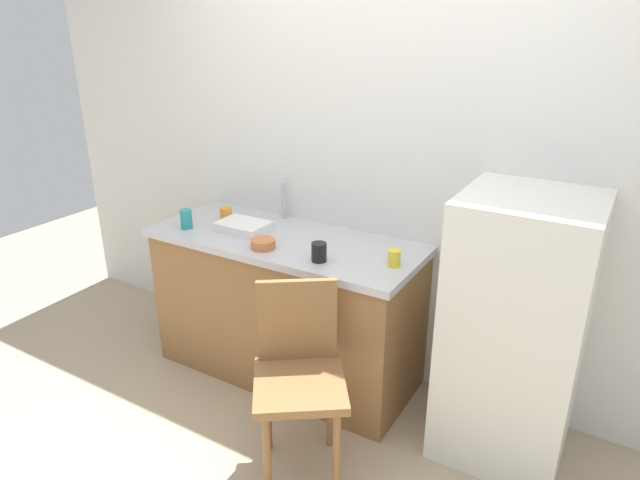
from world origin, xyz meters
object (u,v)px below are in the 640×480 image
object	(u,v)px
chair	(299,371)
cup_yellow	(394,258)
terracotta_bowl	(263,244)
cup_teal	(186,219)
dish_tray	(243,226)
cup_black	(319,252)
refrigerator	(515,331)
cup_orange	(226,215)

from	to	relation	value
chair	cup_yellow	bearing A→B (deg)	34.05
terracotta_bowl	cup_teal	bearing A→B (deg)	178.02
dish_tray	cup_teal	distance (m)	0.33
chair	cup_black	bearing A→B (deg)	73.39
refrigerator	terracotta_bowl	bearing A→B (deg)	-170.87
chair	cup_teal	world-z (taller)	cup_teal
refrigerator	chair	distance (m)	1.00
cup_orange	cup_black	xyz separation A→B (m)	(0.76, -0.22, 0.01)
dish_tray	cup_yellow	size ratio (longest dim) A/B	3.42
cup_yellow	chair	bearing A→B (deg)	-110.71
cup_black	dish_tray	bearing A→B (deg)	166.12
cup_teal	cup_yellow	bearing A→B (deg)	5.65
cup_orange	cup_black	size ratio (longest dim) A/B	0.87
cup_teal	chair	bearing A→B (deg)	-22.28
chair	dish_tray	world-z (taller)	dish_tray
refrigerator	cup_orange	xyz separation A→B (m)	(-1.69, 0.02, 0.25)
refrigerator	cup_teal	xyz separation A→B (m)	(-1.81, -0.18, 0.27)
cup_black	chair	bearing A→B (deg)	-71.36
dish_tray	cup_teal	size ratio (longest dim) A/B	2.58
refrigerator	cup_orange	bearing A→B (deg)	179.27
chair	terracotta_bowl	bearing A→B (deg)	104.47
cup_black	terracotta_bowl	bearing A→B (deg)	-178.91
chair	cup_orange	bearing A→B (deg)	110.13
chair	dish_tray	size ratio (longest dim) A/B	3.18
refrigerator	chair	size ratio (longest dim) A/B	1.44
chair	refrigerator	bearing A→B (deg)	2.13
cup_yellow	cup_teal	xyz separation A→B (m)	(-1.22, -0.12, 0.01)
refrigerator	cup_teal	bearing A→B (deg)	-174.22
refrigerator	dish_tray	xyz separation A→B (m)	(-1.50, -0.05, 0.24)
cup_orange	cup_yellow	xyz separation A→B (m)	(1.10, -0.08, 0.00)
chair	cup_orange	xyz separation A→B (m)	(-0.90, 0.62, 0.39)
chair	cup_orange	world-z (taller)	cup_orange
refrigerator	cup_orange	world-z (taller)	refrigerator
cup_teal	refrigerator	bearing A→B (deg)	5.78
chair	cup_black	distance (m)	0.59
refrigerator	cup_yellow	world-z (taller)	refrigerator
cup_orange	cup_yellow	distance (m)	1.11
refrigerator	chair	xyz separation A→B (m)	(-0.79, -0.60, -0.14)
cup_orange	cup_teal	world-z (taller)	cup_teal
chair	cup_teal	size ratio (longest dim) A/B	8.21
dish_tray	cup_black	xyz separation A→B (m)	(0.58, -0.14, 0.02)
chair	cup_teal	xyz separation A→B (m)	(-1.02, 0.42, 0.41)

